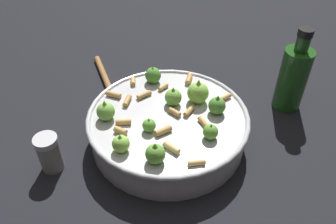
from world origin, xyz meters
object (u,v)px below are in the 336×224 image
at_px(pepper_shaker, 49,153).
at_px(wooden_spoon, 107,82).
at_px(olive_oil_bottle, 293,77).
at_px(cooking_pan, 168,125).

relative_size(pepper_shaker, wooden_spoon, 0.41).
height_order(pepper_shaker, olive_oil_bottle, olive_oil_bottle).
relative_size(cooking_pan, pepper_shaker, 4.17).
xyz_separation_m(cooking_pan, wooden_spoon, (0.15, 0.21, -0.03)).
height_order(olive_oil_bottle, wooden_spoon, olive_oil_bottle).
xyz_separation_m(cooking_pan, olive_oil_bottle, (0.19, -0.24, 0.04)).
relative_size(cooking_pan, wooden_spoon, 1.72).
bearing_deg(olive_oil_bottle, wooden_spoon, 95.04).
xyz_separation_m(pepper_shaker, olive_oil_bottle, (0.32, -0.43, 0.04)).
bearing_deg(wooden_spoon, cooking_pan, -125.44).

